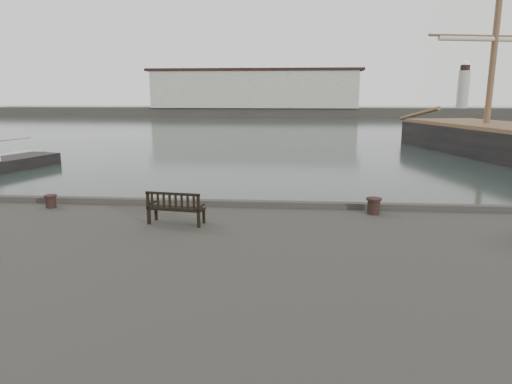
% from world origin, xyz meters
% --- Properties ---
extents(ground, '(400.00, 400.00, 0.00)m').
position_xyz_m(ground, '(0.00, 0.00, 0.00)').
color(ground, black).
rests_on(ground, ground).
extents(breakwater, '(140.00, 9.50, 12.20)m').
position_xyz_m(breakwater, '(-4.56, 92.00, 4.30)').
color(breakwater, '#383530').
rests_on(breakwater, ground).
extents(bench, '(1.58, 0.72, 0.88)m').
position_xyz_m(bench, '(-1.52, -2.28, 1.84)').
color(bench, black).
rests_on(bench, quay).
extents(bollard_left, '(0.45, 0.45, 0.40)m').
position_xyz_m(bollard_left, '(-5.86, -0.84, 1.76)').
color(bollard_left, black).
rests_on(bollard_left, quay).
extents(bollard_right, '(0.49, 0.49, 0.48)m').
position_xyz_m(bollard_right, '(3.97, -0.74, 1.80)').
color(bollard_right, black).
rests_on(bollard_right, quay).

